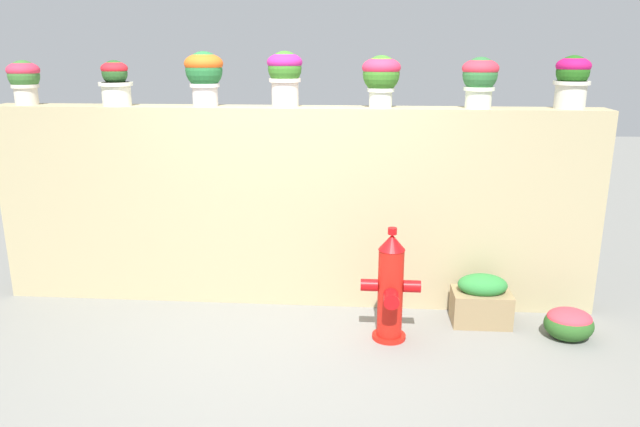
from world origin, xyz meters
TOP-DOWN VIEW (x-y plane):
  - ground_plane at (0.00, 0.00)m, footprint 24.00×24.00m
  - stone_wall at (0.00, 1.17)m, footprint 5.22×0.32m
  - potted_plant_0 at (-2.33, 1.17)m, footprint 0.27×0.27m
  - potted_plant_1 at (-1.50, 1.13)m, footprint 0.28×0.28m
  - potted_plant_2 at (-0.74, 1.17)m, footprint 0.33×0.33m
  - potted_plant_3 at (-0.06, 1.17)m, footprint 0.29×0.29m
  - potted_plant_4 at (0.74, 1.14)m, footprint 0.32×0.32m
  - potted_plant_5 at (1.54, 1.15)m, footprint 0.29×0.29m
  - potted_plant_6 at (2.29, 1.19)m, footprint 0.29×0.29m
  - fire_hydrant at (0.84, 0.43)m, footprint 0.46×0.38m
  - flower_bush_left at (2.26, 0.55)m, footprint 0.38×0.34m
  - planter_box at (1.61, 0.77)m, footprint 0.48×0.31m

SIDE VIEW (x-z plane):
  - ground_plane at x=0.00m, z-range 0.00..0.00m
  - flower_bush_left at x=2.26m, z-range 0.00..0.26m
  - planter_box at x=1.61m, z-range -0.01..0.42m
  - fire_hydrant at x=0.84m, z-range -0.04..0.88m
  - stone_wall at x=0.00m, z-range 0.00..1.75m
  - potted_plant_1 at x=-1.50m, z-range 1.76..2.14m
  - potted_plant_0 at x=-2.33m, z-range 1.79..2.17m
  - potted_plant_6 at x=2.29m, z-range 1.78..2.20m
  - potted_plant_5 at x=1.54m, z-range 1.79..2.20m
  - potted_plant_4 at x=0.74m, z-range 1.80..2.22m
  - potted_plant_3 at x=-0.06m, z-range 1.79..2.25m
  - potted_plant_2 at x=-0.74m, z-range 1.80..2.25m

